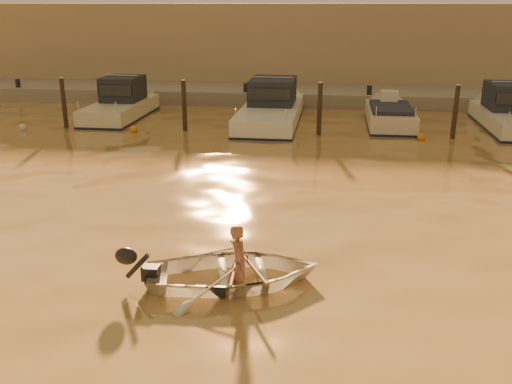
# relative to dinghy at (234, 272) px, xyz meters

# --- Properties ---
(ground_plane) EXTENTS (160.00, 160.00, 0.00)m
(ground_plane) POSITION_rel_dinghy_xyz_m (1.35, -1.28, -0.21)
(ground_plane) COLOR olive
(ground_plane) RESTS_ON ground
(dinghy) EXTENTS (3.60, 2.96, 0.65)m
(dinghy) POSITION_rel_dinghy_xyz_m (0.00, 0.00, 0.00)
(dinghy) COLOR silver
(dinghy) RESTS_ON ground_plane
(person) EXTENTS (0.46, 0.58, 1.42)m
(person) POSITION_rel_dinghy_xyz_m (0.10, 0.02, 0.20)
(person) COLOR #8F5947
(person) RESTS_ON dinghy
(outboard_motor) EXTENTS (0.97, 0.61, 0.70)m
(outboard_motor) POSITION_rel_dinghy_xyz_m (-1.45, -0.37, 0.07)
(outboard_motor) COLOR black
(outboard_motor) RESTS_ON dinghy
(oar_port) EXTENTS (0.99, 1.91, 0.13)m
(oar_port) POSITION_rel_dinghy_xyz_m (0.24, 0.06, 0.21)
(oar_port) COLOR brown
(oar_port) RESTS_ON dinghy
(oar_starboard) EXTENTS (0.22, 2.10, 0.13)m
(oar_starboard) POSITION_rel_dinghy_xyz_m (0.05, 0.01, 0.21)
(oar_starboard) COLOR brown
(oar_starboard) RESTS_ON dinghy
(moored_boat_1) EXTENTS (1.96, 5.94, 1.75)m
(moored_boat_1) POSITION_rel_dinghy_xyz_m (-7.64, 14.72, 0.42)
(moored_boat_1) COLOR beige
(moored_boat_1) RESTS_ON ground_plane
(moored_boat_2) EXTENTS (2.35, 7.85, 1.75)m
(moored_boat_2) POSITION_rel_dinghy_xyz_m (-0.96, 14.72, 0.42)
(moored_boat_2) COLOR white
(moored_boat_2) RESTS_ON ground_plane
(moored_boat_3) EXTENTS (1.81, 5.32, 0.95)m
(moored_boat_3) POSITION_rel_dinghy_xyz_m (4.01, 14.72, 0.02)
(moored_boat_3) COLOR beige
(moored_boat_3) RESTS_ON ground_plane
(moored_boat_4) EXTENTS (2.03, 6.33, 1.75)m
(moored_boat_4) POSITION_rel_dinghy_xyz_m (8.75, 14.72, 0.42)
(moored_boat_4) COLOR silver
(moored_boat_4) RESTS_ON ground_plane
(piling_0) EXTENTS (0.18, 0.18, 2.20)m
(piling_0) POSITION_rel_dinghy_xyz_m (-9.15, 12.52, 0.69)
(piling_0) COLOR #2D2319
(piling_0) RESTS_ON ground_plane
(piling_1) EXTENTS (0.18, 0.18, 2.20)m
(piling_1) POSITION_rel_dinghy_xyz_m (-4.15, 12.52, 0.69)
(piling_1) COLOR #2D2319
(piling_1) RESTS_ON ground_plane
(piling_2) EXTENTS (0.18, 0.18, 2.20)m
(piling_2) POSITION_rel_dinghy_xyz_m (1.15, 12.52, 0.69)
(piling_2) COLOR #2D2319
(piling_2) RESTS_ON ground_plane
(piling_3) EXTENTS (0.18, 0.18, 2.20)m
(piling_3) POSITION_rel_dinghy_xyz_m (6.15, 12.52, 0.69)
(piling_3) COLOR #2D2319
(piling_3) RESTS_ON ground_plane
(fender_a) EXTENTS (0.30, 0.30, 0.30)m
(fender_a) POSITION_rel_dinghy_xyz_m (-10.63, 11.77, -0.11)
(fender_a) COLOR silver
(fender_a) RESTS_ON ground_plane
(fender_b) EXTENTS (0.30, 0.30, 0.30)m
(fender_b) POSITION_rel_dinghy_xyz_m (-6.10, 12.02, -0.11)
(fender_b) COLOR orange
(fender_b) RESTS_ON ground_plane
(fender_c) EXTENTS (0.30, 0.30, 0.30)m
(fender_c) POSITION_rel_dinghy_xyz_m (-1.15, 11.43, -0.11)
(fender_c) COLOR white
(fender_c) RESTS_ON ground_plane
(fender_d) EXTENTS (0.30, 0.30, 0.30)m
(fender_d) POSITION_rel_dinghy_xyz_m (4.96, 12.15, -0.11)
(fender_d) COLOR orange
(fender_d) RESTS_ON ground_plane
(quay) EXTENTS (52.00, 4.00, 1.00)m
(quay) POSITION_rel_dinghy_xyz_m (1.35, 20.22, -0.06)
(quay) COLOR gray
(quay) RESTS_ON ground_plane
(waterfront_building) EXTENTS (46.00, 7.00, 4.80)m
(waterfront_building) POSITION_rel_dinghy_xyz_m (1.35, 25.72, 2.19)
(waterfront_building) COLOR #9E8466
(waterfront_building) RESTS_ON quay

